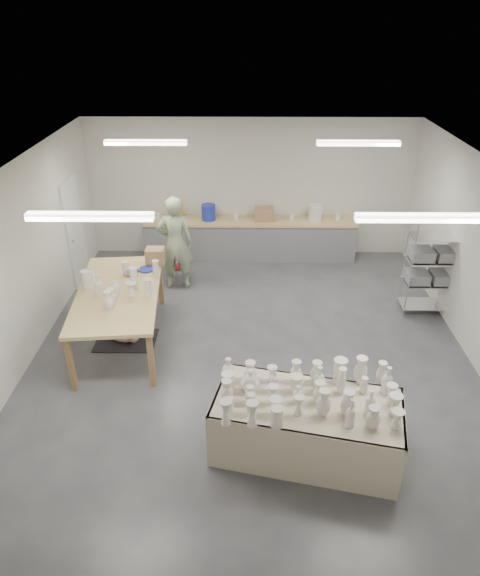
{
  "coord_description": "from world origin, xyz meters",
  "views": [
    {
      "loc": [
        -0.09,
        -6.78,
        4.95
      ],
      "look_at": [
        -0.18,
        0.33,
        1.05
      ],
      "focal_mm": 32.0,
      "sensor_mm": 36.0,
      "label": 1
    }
  ],
  "objects_px": {
    "red_stool": "(179,268)",
    "potter": "(175,243)",
    "drying_table": "(306,423)",
    "work_table": "(121,289)"
  },
  "relations": [
    {
      "from": "work_table",
      "to": "potter",
      "type": "xyz_separation_m",
      "value": [
        0.64,
        1.88,
        -0.01
      ]
    },
    {
      "from": "work_table",
      "to": "red_stool",
      "type": "relative_size",
      "value": 7.47
    },
    {
      "from": "work_table",
      "to": "potter",
      "type": "relative_size",
      "value": 1.42
    },
    {
      "from": "work_table",
      "to": "red_stool",
      "type": "height_order",
      "value": "work_table"
    },
    {
      "from": "drying_table",
      "to": "potter",
      "type": "distance_m",
      "value": 4.88
    },
    {
      "from": "work_table",
      "to": "drying_table",
      "type": "bearing_deg",
      "value": -47.33
    },
    {
      "from": "potter",
      "to": "red_stool",
      "type": "xyz_separation_m",
      "value": [
        -0.0,
        0.27,
        -0.67
      ]
    },
    {
      "from": "drying_table",
      "to": "potter",
      "type": "relative_size",
      "value": 1.29
    },
    {
      "from": "red_stool",
      "to": "potter",
      "type": "bearing_deg",
      "value": -90.0
    },
    {
      "from": "drying_table",
      "to": "red_stool",
      "type": "bearing_deg",
      "value": 126.94
    }
  ]
}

